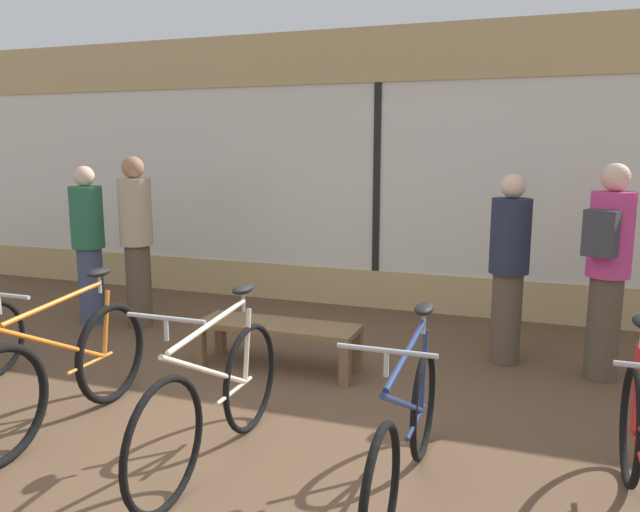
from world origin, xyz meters
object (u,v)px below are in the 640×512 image
at_px(bicycle_left, 63,372).
at_px(customer_near_rack, 608,265).
at_px(customer_mid_floor, 137,238).
at_px(display_bench, 278,331).
at_px(bicycle_right, 406,434).
at_px(customer_near_bench, 88,239).
at_px(customer_by_window, 509,266).
at_px(bicycle_center, 214,400).

relative_size(bicycle_left, customer_near_rack, 1.01).
height_order(bicycle_left, customer_mid_floor, customer_mid_floor).
bearing_deg(bicycle_left, display_bench, 60.29).
bearing_deg(bicycle_left, customer_near_rack, 32.65).
xyz_separation_m(bicycle_right, customer_near_bench, (-3.94, 2.27, 0.53)).
relative_size(bicycle_right, display_bench, 1.24).
xyz_separation_m(display_bench, customer_by_window, (1.83, 0.82, 0.54)).
xyz_separation_m(bicycle_right, display_bench, (-1.46, 1.64, -0.05)).
height_order(customer_near_rack, customer_mid_floor, customer_mid_floor).
height_order(customer_near_rack, customer_near_bench, customer_near_rack).
distance_m(bicycle_left, display_bench, 1.80).
bearing_deg(bicycle_center, bicycle_right, -0.22).
xyz_separation_m(bicycle_center, customer_near_rack, (2.30, 2.31, 0.55)).
bearing_deg(display_bench, bicycle_left, -119.71).
bearing_deg(bicycle_right, customer_mid_floor, 145.34).
relative_size(display_bench, customer_near_bench, 0.83).
distance_m(bicycle_right, customer_mid_floor, 4.13).
bearing_deg(customer_near_bench, customer_by_window, 2.53).
distance_m(bicycle_left, bicycle_center, 1.19).
bearing_deg(customer_mid_floor, bicycle_left, -65.79).
height_order(bicycle_right, customer_mid_floor, customer_mid_floor).
bearing_deg(bicycle_center, customer_near_rack, 45.05).
distance_m(display_bench, customer_near_bench, 2.62).
xyz_separation_m(bicycle_left, bicycle_right, (2.35, -0.07, -0.02)).
distance_m(customer_by_window, customer_mid_floor, 3.74).
bearing_deg(customer_by_window, bicycle_left, -138.81).
bearing_deg(customer_near_rack, bicycle_right, -116.18).
relative_size(bicycle_center, customer_near_rack, 0.99).
xyz_separation_m(bicycle_left, customer_near_rack, (3.49, 2.24, 0.55)).
height_order(bicycle_right, customer_by_window, customer_by_window).
height_order(bicycle_center, bicycle_right, bicycle_center).
relative_size(display_bench, customer_by_window, 0.84).
xyz_separation_m(bicycle_left, customer_by_window, (2.72, 2.38, 0.47)).
bearing_deg(customer_mid_floor, customer_near_bench, -173.84).
height_order(bicycle_left, customer_by_window, customer_by_window).
bearing_deg(customer_mid_floor, customer_near_rack, -0.25).
relative_size(display_bench, customer_near_rack, 0.79).
bearing_deg(customer_near_rack, display_bench, -165.49).
bearing_deg(customer_by_window, customer_near_bench, -177.47).
distance_m(bicycle_center, customer_near_rack, 3.30).
bearing_deg(display_bench, bicycle_center, -79.71).
relative_size(bicycle_left, customer_near_bench, 1.05).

